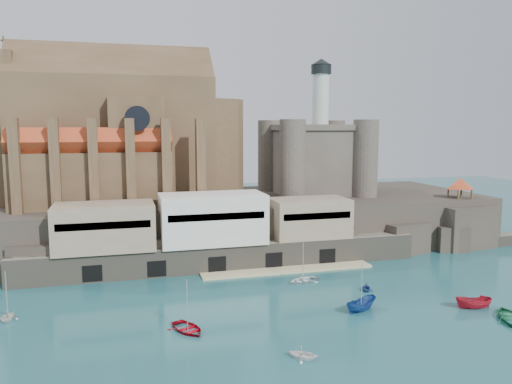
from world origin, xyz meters
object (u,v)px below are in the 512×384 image
object	(u,v)px
pavilion	(460,185)
boat_1	(302,358)
boat_2	(361,311)
castle_keep	(315,155)
church	(125,139)
boat_0	(188,331)

from	to	relation	value
pavilion	boat_1	size ratio (longest dim) A/B	1.92
boat_2	pavilion	bearing A→B (deg)	-74.98
boat_2	castle_keep	bearing A→B (deg)	-36.61
boat_1	boat_2	distance (m)	16.71
pavilion	boat_1	xyz separation A→B (m)	(-49.13, -39.48, -12.73)
church	boat_1	xyz separation A→B (m)	(17.00, -55.33, -22.13)
castle_keep	boat_0	world-z (taller)	castle_keep
castle_keep	boat_1	xyz separation A→B (m)	(-23.21, -54.56, -18.31)
boat_1	church	bearing A→B (deg)	52.62
boat_0	boat_2	distance (m)	23.39
castle_keep	boat_2	size ratio (longest dim) A/B	5.48
pavilion	boat_2	distance (m)	48.07
pavilion	boat_1	distance (m)	64.30
castle_keep	boat_2	distance (m)	48.40
castle_keep	pavilion	xyz separation A→B (m)	(25.92, -15.08, -5.59)
castle_keep	boat_0	size ratio (longest dim) A/B	5.24
castle_keep	boat_1	size ratio (longest dim) A/B	8.79
church	pavilion	xyz separation A→B (m)	(66.13, -15.85, -9.40)
castle_keep	church	bearing A→B (deg)	178.89
boat_0	boat_1	xyz separation A→B (m)	(10.85, -10.53, 0.00)
church	castle_keep	world-z (taller)	church
pavilion	boat_1	bearing A→B (deg)	-141.22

